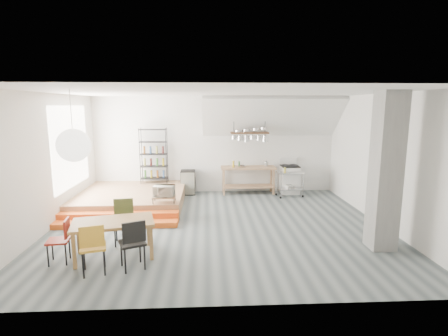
{
  "coord_description": "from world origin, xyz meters",
  "views": [
    {
      "loc": [
        -0.29,
        -8.19,
        2.9
      ],
      "look_at": [
        0.17,
        0.8,
        1.3
      ],
      "focal_mm": 28.0,
      "sensor_mm": 36.0,
      "label": 1
    }
  ],
  "objects": [
    {
      "name": "chair_mustard",
      "position": [
        -2.25,
        -2.41,
        0.55
      ],
      "size": [
        0.52,
        0.52,
        0.93
      ],
      "rotation": [
        0.0,
        0.0,
        3.42
      ],
      "color": "#C08821",
      "rests_on": "ground"
    },
    {
      "name": "concrete_column",
      "position": [
        3.3,
        -1.5,
        1.6
      ],
      "size": [
        0.5,
        0.5,
        3.2
      ],
      "primitive_type": "cube",
      "color": "slate",
      "rests_on": "ground"
    },
    {
      "name": "wire_shelving",
      "position": [
        -2.0,
        3.2,
        1.33
      ],
      "size": [
        0.88,
        0.38,
        1.8
      ],
      "color": "black",
      "rests_on": "platform"
    },
    {
      "name": "dining_table",
      "position": [
        -2.09,
        -1.66,
        0.64
      ],
      "size": [
        1.67,
        1.18,
        0.72
      ],
      "rotation": [
        0.0,
        0.0,
        0.23
      ],
      "color": "olive",
      "rests_on": "ground"
    },
    {
      "name": "step_upper",
      "position": [
        -2.5,
        0.4,
        0.13
      ],
      "size": [
        3.0,
        0.35,
        0.27
      ],
      "primitive_type": "cube",
      "color": "#E35A1A",
      "rests_on": "ground"
    },
    {
      "name": "chair_olive",
      "position": [
        -2.06,
        -0.94,
        0.56
      ],
      "size": [
        0.49,
        0.49,
        0.94
      ],
      "rotation": [
        0.0,
        0.0,
        0.16
      ],
      "color": "#505A2A",
      "rests_on": "ground"
    },
    {
      "name": "wall_back",
      "position": [
        0.0,
        3.5,
        1.6
      ],
      "size": [
        8.0,
        0.04,
        3.2
      ],
      "primitive_type": "cube",
      "color": "silver",
      "rests_on": "ground"
    },
    {
      "name": "wall_left",
      "position": [
        -4.0,
        0.0,
        1.6
      ],
      "size": [
        0.04,
        7.0,
        3.2
      ],
      "primitive_type": "cube",
      "color": "silver",
      "rests_on": "ground"
    },
    {
      "name": "mini_fridge",
      "position": [
        -0.9,
        3.2,
        0.4
      ],
      "size": [
        0.47,
        0.47,
        0.8
      ],
      "primitive_type": "cube",
      "color": "black",
      "rests_on": "ground"
    },
    {
      "name": "pot_rack",
      "position": [
        1.13,
        2.92,
        1.98
      ],
      "size": [
        1.2,
        0.5,
        1.43
      ],
      "color": "#422D1A",
      "rests_on": "ceiling"
    },
    {
      "name": "slope_ceiling",
      "position": [
        1.8,
        2.9,
        2.55
      ],
      "size": [
        4.4,
        1.44,
        1.32
      ],
      "primitive_type": "cube",
      "rotation": [
        -0.73,
        0.0,
        0.0
      ],
      "color": "white",
      "rests_on": "wall_back"
    },
    {
      "name": "platform",
      "position": [
        -2.5,
        2.0,
        0.2
      ],
      "size": [
        3.0,
        3.0,
        0.4
      ],
      "primitive_type": "cube",
      "color": "#A67753",
      "rests_on": "ground"
    },
    {
      "name": "wall_right",
      "position": [
        4.0,
        0.0,
        1.6
      ],
      "size": [
        0.04,
        7.0,
        3.2
      ],
      "primitive_type": "cube",
      "color": "silver",
      "rests_on": "ground"
    },
    {
      "name": "chair_black",
      "position": [
        -1.6,
        -2.25,
        0.56
      ],
      "size": [
        0.56,
        0.56,
        0.93
      ],
      "rotation": [
        0.0,
        0.0,
        3.56
      ],
      "color": "black",
      "rests_on": "ground"
    },
    {
      "name": "kitchen_counter",
      "position": [
        1.1,
        3.15,
        0.63
      ],
      "size": [
        1.8,
        0.6,
        0.91
      ],
      "color": "#A67753",
      "rests_on": "ground"
    },
    {
      "name": "chair_red",
      "position": [
        -2.99,
        -1.88,
        0.5
      ],
      "size": [
        0.44,
        0.44,
        0.84
      ],
      "rotation": [
        0.0,
        0.0,
        -1.42
      ],
      "color": "#9F2316",
      "rests_on": "ground"
    },
    {
      "name": "window_pane",
      "position": [
        -3.98,
        1.5,
        1.8
      ],
      "size": [
        0.02,
        2.5,
        2.2
      ],
      "primitive_type": "cube",
      "color": "white",
      "rests_on": "wall_left"
    },
    {
      "name": "ceiling",
      "position": [
        0.0,
        0.0,
        3.2
      ],
      "size": [
        8.0,
        7.0,
        0.02
      ],
      "primitive_type": "cube",
      "color": "white",
      "rests_on": "wall_back"
    },
    {
      "name": "microwave",
      "position": [
        -1.4,
        0.75,
        0.71
      ],
      "size": [
        0.56,
        0.41,
        0.29
      ],
      "primitive_type": "imported",
      "rotation": [
        0.0,
        0.0,
        -0.1
      ],
      "color": "beige",
      "rests_on": "microwave_shelf"
    },
    {
      "name": "bowl",
      "position": [
        0.89,
        3.1,
        0.94
      ],
      "size": [
        0.24,
        0.24,
        0.06
      ],
      "primitive_type": "imported",
      "rotation": [
        0.0,
        0.0,
        -0.01
      ],
      "color": "silver",
      "rests_on": "kitchen_counter"
    },
    {
      "name": "rolling_cart",
      "position": [
        2.4,
        2.7,
        0.53
      ],
      "size": [
        0.89,
        0.59,
        0.81
      ],
      "rotation": [
        0.0,
        0.0,
        0.16
      ],
      "color": "silver",
      "rests_on": "ground"
    },
    {
      "name": "floor",
      "position": [
        0.0,
        0.0,
        0.0
      ],
      "size": [
        8.0,
        8.0,
        0.0
      ],
      "primitive_type": "plane",
      "color": "#4B5457",
      "rests_on": "ground"
    },
    {
      "name": "paper_lantern",
      "position": [
        -2.68,
        -1.8,
        2.2
      ],
      "size": [
        0.6,
        0.6,
        0.6
      ],
      "primitive_type": "sphere",
      "color": "white",
      "rests_on": "ceiling"
    },
    {
      "name": "microwave_shelf",
      "position": [
        -1.4,
        0.75,
        0.55
      ],
      "size": [
        0.6,
        0.4,
        0.16
      ],
      "color": "#A67753",
      "rests_on": "platform"
    },
    {
      "name": "stove",
      "position": [
        2.5,
        3.16,
        0.48
      ],
      "size": [
        0.6,
        0.6,
        1.18
      ],
      "color": "white",
      "rests_on": "ground"
    },
    {
      "name": "step_lower",
      "position": [
        -2.5,
        0.05,
        0.07
      ],
      "size": [
        3.0,
        0.35,
        0.13
      ],
      "primitive_type": "cube",
      "color": "#E35A1A",
      "rests_on": "ground"
    }
  ]
}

